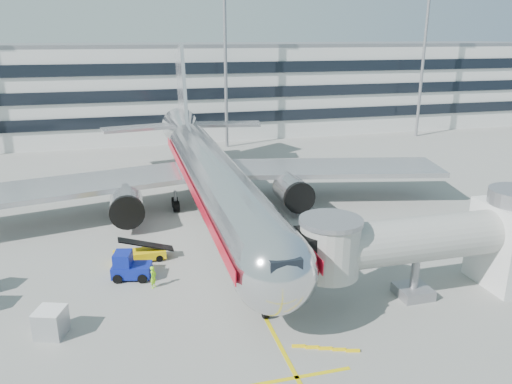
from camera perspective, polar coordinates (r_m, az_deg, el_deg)
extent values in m
plane|color=gray|center=(39.31, -2.20, -8.20)|extent=(180.00, 180.00, 0.00)
cube|color=#DBC30B|center=(48.34, -4.85, -3.19)|extent=(0.25, 70.00, 0.01)
cube|color=#DBC30B|center=(27.81, 4.68, -20.37)|extent=(6.00, 0.25, 0.01)
cylinder|color=silver|center=(45.13, -4.53, 0.92)|extent=(5.00, 36.00, 5.00)
sphere|color=silver|center=(28.78, 2.20, -9.03)|extent=(5.00, 5.00, 5.00)
cone|color=silver|center=(67.14, -8.20, 6.84)|extent=(5.00, 10.00, 5.00)
cube|color=black|center=(27.00, 3.18, -8.26)|extent=(1.80, 1.20, 0.90)
cube|color=#B7B7BC|center=(54.09, 8.06, 2.73)|extent=(24.95, 12.07, 0.50)
cube|color=#B7B7BC|center=(50.25, -20.44, 0.63)|extent=(24.95, 12.07, 0.50)
cylinder|color=#99999E|center=(49.53, 4.22, 0.03)|extent=(3.00, 4.20, 3.00)
cylinder|color=#99999E|center=(46.98, -14.56, -1.49)|extent=(3.00, 4.20, 3.00)
cylinder|color=black|center=(47.74, 5.00, -0.67)|extent=(3.10, 0.50, 3.10)
cylinder|color=black|center=(45.09, -14.52, -2.30)|extent=(3.10, 0.50, 3.10)
cube|color=#B7B7BC|center=(66.97, -8.42, 10.61)|extent=(0.45, 9.39, 13.72)
cube|color=#B7B7BC|center=(68.86, -3.75, 7.75)|extent=(10.41, 4.94, 0.35)
cube|color=#B7B7BC|center=(67.61, -13.00, 7.16)|extent=(10.41, 4.94, 0.35)
cylinder|color=gray|center=(32.04, 1.05, -12.77)|extent=(0.24, 0.24, 1.80)
cylinder|color=black|center=(32.27, 1.05, -13.46)|extent=(0.35, 0.90, 0.90)
cylinder|color=gray|center=(52.30, -2.22, -0.36)|extent=(0.30, 0.30, 2.00)
cylinder|color=gray|center=(51.35, -9.20, -0.93)|extent=(0.30, 0.30, 2.00)
cube|color=red|center=(45.54, -1.42, 1.52)|extent=(0.06, 38.00, 0.90)
cube|color=red|center=(44.68, -7.72, 1.04)|extent=(0.06, 38.00, 0.90)
cube|color=silver|center=(39.55, 27.14, -5.33)|extent=(4.00, 4.50, 6.00)
cylinder|color=#A8A8A3|center=(34.68, 18.08, -5.15)|extent=(13.00, 3.00, 3.00)
cylinder|color=#A8A8A3|center=(31.83, 8.42, -6.51)|extent=(3.80, 3.80, 3.40)
cylinder|color=gray|center=(31.11, 8.58, -3.31)|extent=(4.00, 4.00, 0.30)
cube|color=black|center=(31.36, 6.22, -6.79)|extent=(1.40, 2.60, 2.60)
cylinder|color=gray|center=(35.73, 17.68, -9.01)|extent=(0.56, 0.56, 3.20)
cube|color=gray|center=(36.29, 17.50, -10.78)|extent=(2.20, 2.20, 0.70)
cylinder|color=black|center=(35.84, 16.26, -11.03)|extent=(0.35, 0.70, 0.70)
cylinder|color=black|center=(36.74, 18.71, -10.53)|extent=(0.35, 0.70, 0.70)
cube|color=silver|center=(93.37, -10.38, 11.38)|extent=(150.00, 24.00, 15.00)
cube|color=black|center=(81.88, -9.49, 8.12)|extent=(150.00, 0.30, 1.80)
cube|color=black|center=(81.34, -9.64, 10.90)|extent=(150.00, 0.30, 1.80)
cube|color=black|center=(80.99, -9.78, 13.71)|extent=(150.00, 0.30, 1.80)
cube|color=gray|center=(92.90, -10.66, 16.17)|extent=(150.00, 24.00, 0.60)
cylinder|color=gray|center=(78.29, -3.50, 14.17)|extent=(0.50, 0.50, 25.00)
cylinder|color=gray|center=(91.40, 18.53, 13.81)|extent=(0.50, 0.50, 25.00)
cube|color=yellow|center=(40.67, -13.16, -6.99)|extent=(4.07, 1.62, 0.64)
cube|color=black|center=(40.34, -13.24, -5.93)|extent=(4.25, 1.17, 1.40)
cylinder|color=black|center=(41.31, -15.24, -7.11)|extent=(0.56, 0.28, 0.55)
cylinder|color=black|center=(40.14, -15.16, -7.85)|extent=(0.56, 0.28, 0.55)
cylinder|color=black|center=(41.44, -11.19, -6.72)|extent=(0.56, 0.28, 0.55)
cylinder|color=black|center=(40.28, -10.98, -7.45)|extent=(0.56, 0.28, 0.55)
cube|color=navy|center=(37.95, -13.99, -8.67)|extent=(3.05, 2.18, 0.89)
cube|color=navy|center=(37.71, -14.97, -7.44)|extent=(1.49, 1.71, 1.08)
cube|color=black|center=(37.57, -15.02, -6.96)|extent=(1.35, 1.50, 0.10)
cylinder|color=black|center=(38.92, -15.02, -8.55)|extent=(0.74, 0.45, 0.69)
cylinder|color=black|center=(37.64, -15.53, -9.53)|extent=(0.74, 0.45, 0.69)
cylinder|color=black|center=(38.54, -12.43, -8.62)|extent=(0.74, 0.45, 0.69)
cylinder|color=black|center=(37.25, -12.85, -9.61)|extent=(0.74, 0.45, 0.69)
cube|color=#ADAFB4|center=(32.76, -22.39, -13.65)|extent=(2.04, 2.04, 1.65)
cube|color=white|center=(32.34, -22.57, -12.36)|extent=(2.04, 2.04, 0.06)
imported|color=#99FF1A|center=(36.28, -11.66, -9.49)|extent=(0.62, 0.70, 1.60)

